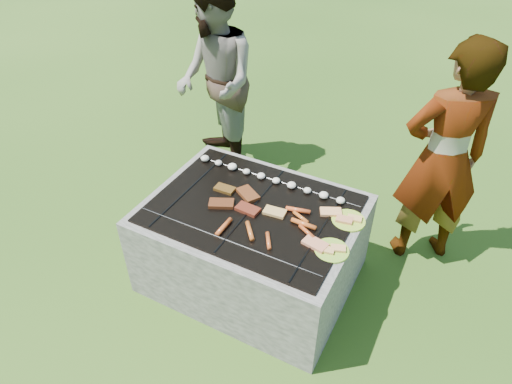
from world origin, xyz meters
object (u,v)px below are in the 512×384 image
fire_pit (252,246)px  cook (443,159)px  plate_far (348,220)px  bystander (215,82)px  plate_near (332,250)px

fire_pit → cook: cook is taller
plate_far → bystander: (-1.49, 0.91, 0.20)m
bystander → fire_pit: bearing=-4.6°
plate_near → bystander: (-1.49, 1.19, 0.20)m
fire_pit → plate_near: bearing=-11.4°
plate_far → plate_near: (0.00, -0.28, -0.00)m
fire_pit → bystander: (-0.93, 1.08, 0.53)m
fire_pit → bystander: bearing=130.8°
plate_near → fire_pit: bearing=168.6°
plate_far → plate_near: 0.28m
bystander → plate_near: bearing=6.0°
plate_far → cook: size_ratio=0.17×
fire_pit → cook: size_ratio=0.82×
plate_far → plate_near: plate_far is taller
plate_far → cook: (0.39, 0.63, 0.19)m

